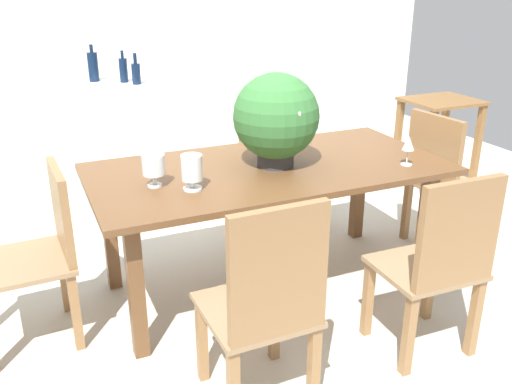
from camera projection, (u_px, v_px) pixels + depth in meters
The scene contains 17 objects.
ground_plane at pixel (249, 262), 3.65m from camera, with size 7.04×7.04×0.00m, color beige.
back_wall at pixel (144, 25), 5.39m from camera, with size 6.40×0.10×2.60m, color white.
dining_table at pixel (269, 181), 3.15m from camera, with size 1.99×0.98×0.76m.
chair_near_right at pixel (440, 260), 2.57m from camera, with size 0.47×0.42×0.96m.
chair_far_right at pixel (271, 152), 4.17m from camera, with size 0.49×0.49×0.93m.
chair_foot_end at pixel (440, 175), 3.66m from camera, with size 0.45×0.50×0.94m.
chair_head_end at pixel (41, 247), 2.75m from camera, with size 0.49×0.48×0.90m.
chair_near_left at pixel (267, 302), 2.23m from camera, with size 0.45×0.46×0.99m.
flower_centerpiece at pixel (276, 118), 3.03m from camera, with size 0.48×0.48×0.52m.
crystal_vase_left at pixel (192, 169), 2.74m from camera, with size 0.11×0.11×0.18m.
crystal_vase_center_near at pixel (154, 166), 2.78m from camera, with size 0.12×0.12×0.17m.
wine_glass at pixel (408, 144), 3.09m from camera, with size 0.07×0.07×0.17m.
kitchen_counter at pixel (165, 134), 4.82m from camera, with size 1.43×0.67×0.95m, color white.
wine_bottle_clear at pixel (93, 66), 4.50m from camera, with size 0.08×0.08×0.29m.
wine_bottle_tall at pixel (123, 70), 4.47m from camera, with size 0.07×0.07×0.25m.
wine_bottle_green at pixel (136, 73), 4.39m from camera, with size 0.07×0.07×0.24m.
side_table at pixel (439, 123), 4.76m from camera, with size 0.59×0.51×0.78m.
Camera 1 is at (-1.26, -2.97, 1.77)m, focal length 38.93 mm.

